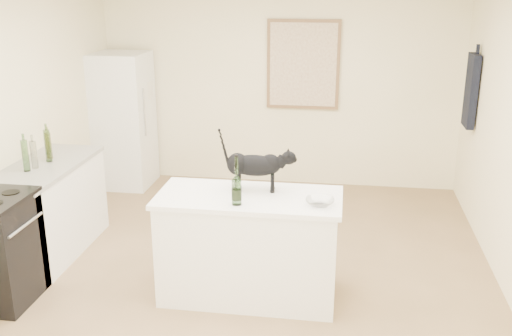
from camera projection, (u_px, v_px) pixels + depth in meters
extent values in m
plane|color=#977550|center=(242.00, 282.00, 5.22)|extent=(5.50, 5.50, 0.00)
plane|color=#FFEFC5|center=(279.00, 84.00, 7.41)|extent=(4.50, 0.00, 4.50)
plane|color=#FFEFC5|center=(114.00, 329.00, 2.24)|extent=(4.50, 0.00, 4.50)
cube|color=white|center=(249.00, 248.00, 4.89)|extent=(1.44, 0.67, 0.86)
cube|color=white|center=(249.00, 198.00, 4.75)|extent=(1.50, 0.70, 0.04)
cube|color=white|center=(48.00, 212.00, 5.65)|extent=(0.60, 1.40, 0.86)
cube|color=gray|center=(43.00, 167.00, 5.51)|extent=(0.62, 1.44, 0.04)
cube|color=white|center=(123.00, 120.00, 7.45)|extent=(0.68, 0.68, 1.70)
cube|color=brown|center=(303.00, 65.00, 7.26)|extent=(0.90, 0.03, 1.10)
cube|color=beige|center=(303.00, 65.00, 7.24)|extent=(0.82, 0.00, 1.02)
cube|color=black|center=(471.00, 91.00, 6.40)|extent=(0.08, 0.34, 0.80)
cylinder|color=#2A5321|center=(236.00, 183.00, 4.50)|extent=(0.08, 0.08, 0.35)
imported|color=white|center=(320.00, 202.00, 4.53)|extent=(0.23, 0.23, 0.05)
cube|color=beige|center=(149.00, 90.00, 7.35)|extent=(0.05, 0.15, 0.20)
cylinder|color=#224D19|center=(48.00, 146.00, 5.57)|extent=(0.06, 0.06, 0.31)
cylinder|color=gray|center=(34.00, 155.00, 5.39)|extent=(0.06, 0.06, 0.26)
cylinder|color=brown|center=(49.00, 146.00, 5.67)|extent=(0.06, 0.06, 0.26)
cylinder|color=#1E4E1A|center=(25.00, 156.00, 5.30)|extent=(0.06, 0.06, 0.29)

